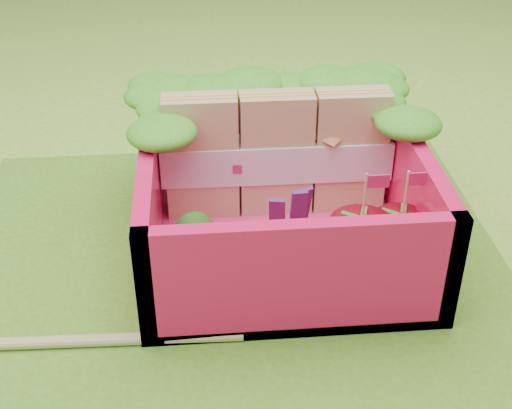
{
  "coord_description": "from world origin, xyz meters",
  "views": [
    {
      "loc": [
        -0.12,
        -2.54,
        2.08
      ],
      "look_at": [
        0.13,
        0.27,
        0.28
      ],
      "focal_mm": 50.0,
      "sensor_mm": 36.0,
      "label": 1
    }
  ],
  "objects_px": {
    "strawberry_left": "(360,247)",
    "strawberry_right": "(399,242)",
    "bento_box": "(283,199)",
    "sandwich_stack": "(277,155)",
    "broccoli": "(187,242)"
  },
  "relations": [
    {
      "from": "strawberry_left",
      "to": "strawberry_right",
      "type": "height_order",
      "value": "strawberry_left"
    },
    {
      "from": "bento_box",
      "to": "sandwich_stack",
      "type": "distance_m",
      "value": 0.29
    },
    {
      "from": "broccoli",
      "to": "strawberry_right",
      "type": "bearing_deg",
      "value": -1.1
    },
    {
      "from": "bento_box",
      "to": "strawberry_left",
      "type": "xyz_separation_m",
      "value": [
        0.31,
        -0.31,
        -0.08
      ]
    },
    {
      "from": "strawberry_left",
      "to": "strawberry_right",
      "type": "distance_m",
      "value": 0.19
    },
    {
      "from": "broccoli",
      "to": "bento_box",
      "type": "bearing_deg",
      "value": 29.16
    },
    {
      "from": "broccoli",
      "to": "sandwich_stack",
      "type": "bearing_deg",
      "value": 49.33
    },
    {
      "from": "bento_box",
      "to": "broccoli",
      "type": "bearing_deg",
      "value": -150.84
    },
    {
      "from": "bento_box",
      "to": "strawberry_left",
      "type": "bearing_deg",
      "value": -44.78
    },
    {
      "from": "bento_box",
      "to": "strawberry_right",
      "type": "distance_m",
      "value": 0.57
    },
    {
      "from": "bento_box",
      "to": "strawberry_left",
      "type": "height_order",
      "value": "strawberry_left"
    },
    {
      "from": "strawberry_right",
      "to": "strawberry_left",
      "type": "bearing_deg",
      "value": -168.46
    },
    {
      "from": "strawberry_right",
      "to": "sandwich_stack",
      "type": "bearing_deg",
      "value": 132.12
    },
    {
      "from": "broccoli",
      "to": "strawberry_left",
      "type": "xyz_separation_m",
      "value": [
        0.76,
        -0.06,
        -0.03
      ]
    },
    {
      "from": "bento_box",
      "to": "strawberry_left",
      "type": "relative_size",
      "value": 2.48
    }
  ]
}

